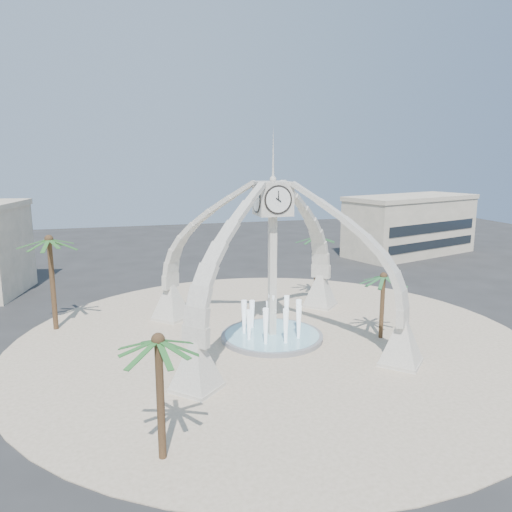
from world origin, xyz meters
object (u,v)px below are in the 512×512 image
object	(u,v)px
clock_tower	(272,258)
palm_west	(49,241)
palm_north	(317,237)
palm_south	(158,342)
palm_east	(384,277)
fountain	(272,336)

from	to	relation	value
clock_tower	palm_west	distance (m)	18.03
palm_north	palm_south	bearing A→B (deg)	-126.89
clock_tower	palm_west	world-z (taller)	clock_tower
palm_south	palm_west	bearing A→B (deg)	108.29
palm_east	palm_south	bearing A→B (deg)	-147.44
clock_tower	palm_west	xyz separation A→B (m)	(-16.60, 6.96, 0.98)
palm_north	palm_east	bearing A→B (deg)	-85.82
palm_east	palm_north	xyz separation A→B (m)	(-0.84, 11.44, 1.35)
palm_west	palm_north	distance (m)	24.23
fountain	palm_west	distance (m)	19.38
palm_south	palm_north	bearing A→B (deg)	53.11
fountain	palm_south	distance (m)	17.73
palm_west	palm_south	xyz separation A→B (m)	(6.83, -20.67, -1.60)
palm_east	palm_south	size ratio (longest dim) A/B	0.86
clock_tower	fountain	world-z (taller)	clock_tower
palm_east	palm_west	world-z (taller)	palm_west
palm_west	clock_tower	bearing A→B (deg)	-22.74
fountain	palm_north	xyz separation A→B (m)	(7.49, 9.29, 6.06)
palm_north	palm_south	distance (m)	28.75
palm_east	palm_north	bearing A→B (deg)	94.18
palm_north	palm_south	world-z (taller)	palm_north
clock_tower	palm_north	distance (m)	11.93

